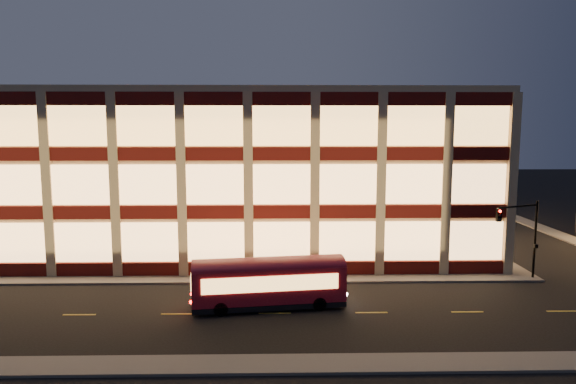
{
  "coord_description": "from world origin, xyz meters",
  "views": [
    {
      "loc": [
        4.19,
        -36.48,
        11.48
      ],
      "look_at": [
        5.1,
        8.0,
        5.78
      ],
      "focal_mm": 32.0,
      "sensor_mm": 36.0,
      "label": 1
    }
  ],
  "objects": [
    {
      "name": "ground",
      "position": [
        0.0,
        0.0,
        0.0
      ],
      "size": [
        200.0,
        200.0,
        0.0
      ],
      "primitive_type": "plane",
      "color": "black",
      "rests_on": "ground"
    },
    {
      "name": "sidewalk_office_south",
      "position": [
        -3.0,
        1.0,
        0.07
      ],
      "size": [
        54.0,
        2.0,
        0.15
      ],
      "primitive_type": "cube",
      "color": "#514F4C",
      "rests_on": "ground"
    },
    {
      "name": "sidewalk_office_east",
      "position": [
        23.0,
        17.0,
        0.07
      ],
      "size": [
        2.0,
        30.0,
        0.15
      ],
      "primitive_type": "cube",
      "color": "#514F4C",
      "rests_on": "ground"
    },
    {
      "name": "sidewalk_tower_west",
      "position": [
        34.0,
        17.0,
        0.07
      ],
      "size": [
        2.0,
        30.0,
        0.15
      ],
      "primitive_type": "cube",
      "color": "#514F4C",
      "rests_on": "ground"
    },
    {
      "name": "sidewalk_near",
      "position": [
        0.0,
        -13.0,
        0.07
      ],
      "size": [
        100.0,
        2.0,
        0.15
      ],
      "primitive_type": "cube",
      "color": "#514F4C",
      "rests_on": "ground"
    },
    {
      "name": "office_building",
      "position": [
        -2.91,
        16.91,
        7.25
      ],
      "size": [
        50.45,
        30.45,
        14.5
      ],
      "color": "tan",
      "rests_on": "ground"
    },
    {
      "name": "traffic_signal_far",
      "position": [
        22.21,
        0.24,
        4.11
      ],
      "size": [
        3.79,
        1.87,
        6.0
      ],
      "color": "black",
      "rests_on": "ground"
    },
    {
      "name": "trolley_bus",
      "position": [
        3.61,
        -4.89,
        1.8
      ],
      "size": [
        9.83,
        3.64,
        3.25
      ],
      "rotation": [
        0.0,
        0.0,
        0.13
      ],
      "color": "maroon",
      "rests_on": "ground"
    }
  ]
}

